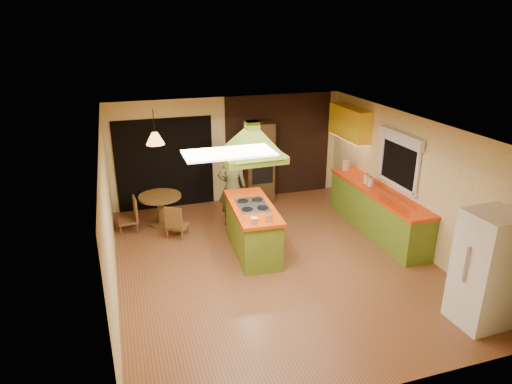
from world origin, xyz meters
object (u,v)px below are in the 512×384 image
object	(u,v)px
refrigerator	(486,270)
dining_table	(160,204)
man	(232,188)
canister_large	(346,165)
kitchen_island	(253,228)
wall_oven	(259,163)

from	to	relation	value
refrigerator	dining_table	xyz separation A→B (m)	(-4.01, 4.77, -0.39)
man	canister_large	bearing A→B (deg)	-164.57
man	kitchen_island	bearing A→B (deg)	105.32
kitchen_island	dining_table	size ratio (longest dim) A/B	2.14
dining_table	refrigerator	bearing A→B (deg)	-49.97
dining_table	canister_large	world-z (taller)	canister_large
wall_oven	canister_large	size ratio (longest dim) A/B	8.21
refrigerator	wall_oven	xyz separation A→B (m)	(-1.60, 5.46, 0.11)
man	dining_table	size ratio (longest dim) A/B	1.87
man	dining_table	bearing A→B (deg)	-3.18
kitchen_island	man	size ratio (longest dim) A/B	1.15
wall_oven	canister_large	xyz separation A→B (m)	(1.75, -1.01, 0.07)
refrigerator	canister_large	size ratio (longest dim) A/B	7.32
man	refrigerator	world-z (taller)	refrigerator
kitchen_island	dining_table	distance (m)	2.28
man	dining_table	distance (m)	1.57
refrigerator	canister_large	xyz separation A→B (m)	(0.15, 4.45, 0.18)
kitchen_island	refrigerator	xyz separation A→B (m)	(2.49, -3.06, 0.39)
wall_oven	refrigerator	bearing A→B (deg)	-70.63
kitchen_island	refrigerator	distance (m)	3.97
wall_oven	dining_table	size ratio (longest dim) A/B	2.17
canister_large	man	bearing A→B (deg)	-177.66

